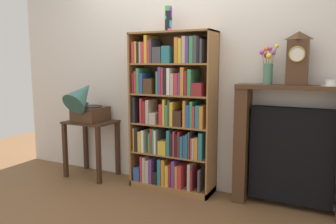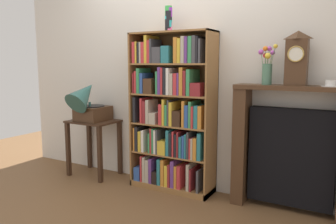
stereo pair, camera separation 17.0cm
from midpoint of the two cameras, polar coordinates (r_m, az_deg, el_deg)
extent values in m
cube|color=brown|center=(3.64, 1.36, -13.50)|extent=(7.61, 6.40, 0.02)
cube|color=silver|center=(3.60, 4.65, 7.63)|extent=(4.61, 0.08, 2.60)
cube|color=olive|center=(3.72, -3.93, 0.37)|extent=(0.02, 0.30, 1.66)
cube|color=olive|center=(3.32, 8.88, -0.66)|extent=(0.02, 0.30, 1.66)
cube|color=brown|center=(3.62, 3.19, 0.18)|extent=(0.90, 0.01, 1.66)
cube|color=olive|center=(3.47, 2.18, 13.40)|extent=(0.90, 0.30, 0.02)
cube|color=olive|center=(3.70, 2.04, -12.47)|extent=(0.90, 0.30, 0.06)
cube|color=#2D519E|center=(3.80, -3.35, -10.24)|extent=(0.07, 0.18, 0.15)
cube|color=#C63338|center=(3.77, -2.33, -9.29)|extent=(0.02, 0.25, 0.28)
cube|color=#B2A893|center=(3.74, -2.03, -9.49)|extent=(0.03, 0.21, 0.28)
cube|color=#B2A893|center=(3.72, -1.52, -9.78)|extent=(0.04, 0.20, 0.25)
cube|color=#663884|center=(3.71, -0.82, -9.68)|extent=(0.03, 0.24, 0.27)
cube|color=black|center=(3.70, -0.22, -10.83)|extent=(0.06, 0.22, 0.14)
cube|color=teal|center=(3.66, 0.62, -9.86)|extent=(0.04, 0.24, 0.28)
cube|color=orange|center=(3.63, 1.17, -10.02)|extent=(0.04, 0.22, 0.28)
cube|color=gold|center=(3.62, 1.74, -10.51)|extent=(0.04, 0.21, 0.23)
cube|color=maroon|center=(3.60, 2.27, -10.49)|extent=(0.03, 0.22, 0.24)
cube|color=#663884|center=(3.59, 2.95, -10.19)|extent=(0.04, 0.25, 0.28)
cube|color=orange|center=(3.57, 3.39, -10.72)|extent=(0.03, 0.21, 0.24)
cube|color=#C63338|center=(3.55, 3.95, -10.75)|extent=(0.04, 0.22, 0.24)
cube|color=#B2A893|center=(3.52, 5.56, -10.71)|extent=(0.03, 0.24, 0.27)
cube|color=maroon|center=(3.51, 5.98, -11.11)|extent=(0.02, 0.24, 0.23)
cube|color=#424247|center=(3.48, 7.18, -11.34)|extent=(0.02, 0.23, 0.23)
cube|color=olive|center=(3.59, 2.07, -7.15)|extent=(0.86, 0.28, 0.02)
cube|color=orange|center=(3.71, -3.70, -4.45)|extent=(0.02, 0.20, 0.26)
cube|color=black|center=(3.71, -3.15, -4.36)|extent=(0.04, 0.24, 0.27)
cube|color=gold|center=(3.69, -2.63, -4.79)|extent=(0.04, 0.23, 0.22)
cube|color=white|center=(3.66, -2.19, -4.76)|extent=(0.03, 0.22, 0.24)
cube|color=#388E56|center=(3.63, -1.07, -5.09)|extent=(0.02, 0.22, 0.21)
cube|color=#C63338|center=(3.61, -0.79, -4.73)|extent=(0.02, 0.21, 0.27)
cube|color=#388E56|center=(3.61, -0.32, -4.70)|extent=(0.02, 0.25, 0.27)
cube|color=white|center=(3.59, -0.11, -4.90)|extent=(0.02, 0.22, 0.25)
cube|color=#424247|center=(3.58, 0.26, -4.87)|extent=(0.02, 0.22, 0.26)
cube|color=gold|center=(3.56, 1.02, -5.90)|extent=(0.09, 0.21, 0.15)
cube|color=teal|center=(3.53, 2.22, -5.02)|extent=(0.03, 0.26, 0.27)
cube|color=black|center=(3.50, 2.56, -5.35)|extent=(0.03, 0.22, 0.24)
cube|color=#C63338|center=(3.51, 3.18, -5.15)|extent=(0.02, 0.26, 0.26)
cube|color=black|center=(3.49, 3.52, -5.44)|extent=(0.03, 0.24, 0.24)
cube|color=maroon|center=(3.47, 3.89, -5.28)|extent=(0.02, 0.24, 0.26)
cube|color=teal|center=(3.45, 4.21, -5.77)|extent=(0.03, 0.21, 0.22)
cube|color=#2D519E|center=(3.44, 4.71, -5.72)|extent=(0.03, 0.21, 0.23)
cube|color=teal|center=(3.43, 5.12, -5.61)|extent=(0.02, 0.21, 0.25)
cube|color=#424247|center=(3.41, 5.50, -5.47)|extent=(0.02, 0.22, 0.27)
cube|color=#C63338|center=(3.43, 5.99, -5.94)|extent=(0.02, 0.25, 0.21)
cube|color=#B2A893|center=(3.42, 6.34, -5.96)|extent=(0.02, 0.26, 0.21)
cube|color=orange|center=(3.39, 6.70, -6.04)|extent=(0.04, 0.21, 0.22)
cube|color=teal|center=(3.36, 7.38, -5.72)|extent=(0.04, 0.20, 0.27)
cube|color=olive|center=(3.51, 2.10, -2.18)|extent=(0.86, 0.28, 0.02)
cube|color=black|center=(3.67, -3.47, 0.54)|extent=(0.03, 0.24, 0.27)
cube|color=#C63338|center=(3.62, -2.37, 0.38)|extent=(0.02, 0.23, 0.26)
cube|color=maroon|center=(3.59, -1.99, 0.09)|extent=(0.03, 0.20, 0.24)
cube|color=#B2A893|center=(3.57, -1.43, 0.17)|extent=(0.04, 0.21, 0.25)
cube|color=#B2A893|center=(3.56, -0.46, -0.91)|extent=(0.08, 0.24, 0.12)
cube|color=#C63338|center=(3.51, 0.98, -0.26)|extent=(0.04, 0.25, 0.22)
cube|color=gold|center=(3.48, 1.40, 0.09)|extent=(0.03, 0.22, 0.27)
cube|color=#388E56|center=(3.47, 1.81, -0.38)|extent=(0.02, 0.22, 0.21)
cube|color=#424247|center=(3.46, 2.25, 0.00)|extent=(0.02, 0.23, 0.26)
cube|color=gold|center=(3.45, 2.71, -0.19)|extent=(0.03, 0.24, 0.24)
cube|color=#382316|center=(3.42, 3.60, -0.98)|extent=(0.09, 0.22, 0.16)
cube|color=orange|center=(3.40, 4.93, -0.16)|extent=(0.03, 0.26, 0.26)
cube|color=#2D519E|center=(3.36, 5.29, -0.61)|extent=(0.04, 0.21, 0.22)
cube|color=#388E56|center=(3.36, 6.03, -0.29)|extent=(0.03, 0.25, 0.26)
cube|color=#C63338|center=(3.35, 6.36, -0.73)|extent=(0.02, 0.23, 0.21)
cube|color=teal|center=(3.33, 6.93, -0.71)|extent=(0.04, 0.22, 0.23)
cube|color=orange|center=(3.32, 7.68, -0.75)|extent=(0.04, 0.25, 0.22)
cube|color=olive|center=(3.47, 2.12, 2.96)|extent=(0.86, 0.28, 0.02)
cube|color=maroon|center=(3.65, -3.52, 5.05)|extent=(0.02, 0.26, 0.22)
cube|color=#C63338|center=(3.62, -3.40, 5.17)|extent=(0.02, 0.21, 0.24)
cube|color=#388E56|center=(3.61, -2.84, 5.39)|extent=(0.04, 0.23, 0.26)
cube|color=#2D519E|center=(3.58, -2.34, 4.98)|extent=(0.03, 0.22, 0.21)
cube|color=#472D1C|center=(3.54, -1.35, 4.49)|extent=(0.10, 0.20, 0.16)
cube|color=#388E56|center=(3.49, 0.35, 5.06)|extent=(0.02, 0.24, 0.23)
cube|color=#663884|center=(3.48, 0.77, 5.40)|extent=(0.03, 0.23, 0.28)
cube|color=#C63338|center=(3.46, 1.18, 5.34)|extent=(0.02, 0.23, 0.27)
cube|color=black|center=(3.45, 1.69, 5.33)|extent=(0.03, 0.23, 0.27)
cube|color=white|center=(3.43, 2.26, 5.29)|extent=(0.03, 0.24, 0.27)
cube|color=#B2A893|center=(3.43, 2.93, 4.85)|extent=(0.04, 0.26, 0.22)
cube|color=#C63338|center=(3.40, 3.55, 4.82)|extent=(0.04, 0.25, 0.22)
cube|color=#663884|center=(3.39, 4.08, 4.85)|extent=(0.02, 0.26, 0.22)
cube|color=orange|center=(3.37, 4.53, 5.27)|extent=(0.04, 0.24, 0.27)
cube|color=maroon|center=(3.34, 5.00, 4.97)|extent=(0.03, 0.21, 0.24)
cube|color=#388E56|center=(3.34, 5.77, 5.08)|extent=(0.04, 0.25, 0.26)
cube|color=maroon|center=(3.28, 6.71, 3.88)|extent=(0.11, 0.18, 0.13)
cube|color=olive|center=(3.46, 2.15, 8.18)|extent=(0.86, 0.28, 0.02)
cube|color=#C63338|center=(3.64, -3.48, 10.04)|extent=(0.03, 0.25, 0.22)
cube|color=gold|center=(3.63, -3.05, 10.07)|extent=(0.02, 0.26, 0.22)
cube|color=black|center=(3.60, -2.78, 10.01)|extent=(0.02, 0.23, 0.21)
cube|color=#B2A893|center=(3.59, -2.41, 10.05)|extent=(0.02, 0.24, 0.22)
cube|color=#C63338|center=(3.58, -1.99, 10.05)|extent=(0.04, 0.24, 0.21)
cube|color=gold|center=(3.57, -1.40, 10.59)|extent=(0.03, 0.26, 0.28)
cube|color=#C63338|center=(3.55, -0.94, 10.19)|extent=(0.03, 0.26, 0.23)
cube|color=#424247|center=(3.52, -0.73, 10.33)|extent=(0.02, 0.22, 0.25)
cube|color=#424247|center=(3.48, 0.22, 9.65)|extent=(0.10, 0.22, 0.16)
cube|color=teal|center=(3.42, 1.65, 9.76)|extent=(0.09, 0.19, 0.17)
cube|color=orange|center=(3.39, 3.57, 10.42)|extent=(0.04, 0.24, 0.25)
cube|color=gold|center=(3.38, 4.25, 10.33)|extent=(0.03, 0.26, 0.24)
cube|color=#B2A893|center=(3.35, 4.78, 10.50)|extent=(0.04, 0.23, 0.26)
cube|color=#663884|center=(3.33, 5.28, 10.47)|extent=(0.03, 0.21, 0.25)
cube|color=#388E56|center=(3.32, 6.03, 10.48)|extent=(0.04, 0.23, 0.25)
cube|color=#424247|center=(3.32, 6.80, 10.50)|extent=(0.04, 0.26, 0.26)
cube|color=black|center=(3.30, 7.24, 10.45)|extent=(0.02, 0.24, 0.25)
cube|color=#424247|center=(3.28, 7.64, 10.25)|extent=(0.02, 0.23, 0.23)
cylinder|color=black|center=(3.51, 1.51, 14.24)|extent=(0.07, 0.07, 0.09)
cylinder|color=pink|center=(3.51, 1.55, 14.51)|extent=(0.07, 0.07, 0.09)
cylinder|color=black|center=(3.51, 1.50, 14.79)|extent=(0.07, 0.07, 0.09)
cylinder|color=#28B2B7|center=(3.52, 1.53, 15.05)|extent=(0.07, 0.07, 0.09)
cylinder|color=#28B2B7|center=(3.52, 1.50, 15.32)|extent=(0.07, 0.07, 0.09)
cylinder|color=purple|center=(3.52, 1.52, 15.59)|extent=(0.07, 0.07, 0.09)
cylinder|color=#28B2B7|center=(3.53, 1.56, 15.85)|extent=(0.07, 0.07, 0.09)
cylinder|color=black|center=(3.52, 1.54, 16.13)|extent=(0.07, 0.07, 0.09)
cylinder|color=yellow|center=(3.53, 1.54, 16.39)|extent=(0.07, 0.07, 0.09)
cylinder|color=purple|center=(3.53, 1.58, 16.66)|extent=(0.07, 0.07, 0.09)
cylinder|color=green|center=(3.53, 1.53, 16.92)|extent=(0.07, 0.07, 0.09)
cube|color=#382316|center=(4.06, -11.48, -1.56)|extent=(0.56, 0.43, 0.02)
cube|color=#382316|center=(4.16, -15.57, -6.16)|extent=(0.04, 0.04, 0.65)
cube|color=#382316|center=(3.84, -10.32, -7.21)|extent=(0.04, 0.04, 0.65)
cube|color=#382316|center=(4.42, -12.23, -5.21)|extent=(0.04, 0.04, 0.65)
cube|color=#382316|center=(4.11, -7.07, -6.09)|extent=(0.04, 0.04, 0.65)
cube|color=#472D1C|center=(4.04, -11.51, -0.25)|extent=(0.33, 0.35, 0.17)
cylinder|color=black|center=(4.03, -11.55, 1.01)|extent=(0.28, 0.28, 0.01)
cylinder|color=#2D605B|center=(3.99, -12.06, 1.26)|extent=(0.03, 0.03, 0.06)
cone|color=#2D605B|center=(3.91, -12.96, 3.02)|extent=(0.28, 0.44, 0.43)
cube|color=#472D1C|center=(3.13, 22.20, 3.84)|extent=(1.02, 0.24, 0.04)
cube|color=#472D1C|center=(3.31, 13.84, -5.68)|extent=(0.12, 0.22, 1.11)
cube|color=black|center=(3.27, 21.68, -7.20)|extent=(0.74, 0.12, 0.89)
cube|color=#472D1C|center=(3.12, 22.61, 7.81)|extent=(0.18, 0.13, 0.39)
pyramid|color=#472D1C|center=(3.13, 22.85, 12.06)|extent=(0.18, 0.13, 0.07)
cylinder|color=silver|center=(3.05, 22.52, 9.15)|extent=(0.12, 0.01, 0.12)
torus|color=#B79347|center=(3.05, 22.51, 9.15)|extent=(0.14, 0.01, 0.14)
cylinder|color=#4C7A60|center=(3.16, 18.04, 6.15)|extent=(0.09, 0.09, 0.19)
cylinder|color=#4C753D|center=(3.18, 18.38, 7.17)|extent=(0.05, 0.02, 0.27)
sphere|color=#B24CB7|center=(3.19, 18.94, 9.59)|extent=(0.04, 0.04, 0.04)
cylinder|color=#4C753D|center=(3.17, 17.77, 7.52)|extent=(0.02, 0.03, 0.31)
sphere|color=orange|center=(3.19, 17.79, 10.28)|extent=(0.04, 0.04, 0.04)
cylinder|color=#4C753D|center=(3.14, 18.66, 7.64)|extent=(0.07, 0.01, 0.33)
sphere|color=yellow|center=(3.14, 19.42, 10.56)|extent=(0.04, 0.04, 0.04)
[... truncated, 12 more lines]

